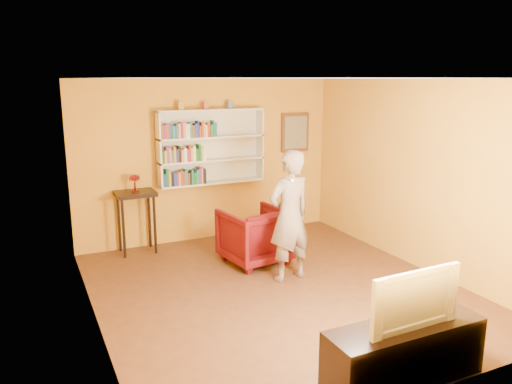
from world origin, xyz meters
TOP-DOWN VIEW (x-y plane):
  - room_shell at (0.00, 0.00)m, footprint 5.30×5.80m
  - bookshelf at (0.00, 2.41)m, footprint 1.80×0.29m
  - books_row_lower at (-0.50, 2.30)m, footprint 0.71×0.19m
  - books_row_middle at (-0.50, 2.30)m, footprint 0.71×0.19m
  - books_row_upper at (-0.41, 2.30)m, footprint 0.92×0.19m
  - ornament_left at (-0.50, 2.35)m, footprint 0.09×0.09m
  - ornament_centre at (-0.09, 2.35)m, footprint 0.08×0.08m
  - ornament_right at (0.33, 2.35)m, footprint 0.09×0.09m
  - framed_painting at (1.65, 2.46)m, footprint 0.55×0.05m
  - console_table at (-1.31, 2.25)m, footprint 0.60×0.46m
  - ruby_lustre at (-1.31, 2.25)m, footprint 0.17×0.16m
  - armchair at (0.18, 1.06)m, footprint 1.00×1.02m
  - person at (0.32, 0.26)m, footprint 0.71×0.52m
  - game_remote at (0.12, -0.08)m, footprint 0.04×0.15m
  - tv_cabinet at (0.11, -2.25)m, footprint 1.53×0.46m
  - television at (0.11, -2.25)m, footprint 0.95×0.15m

SIDE VIEW (x-z plane):
  - tv_cabinet at x=0.11m, z-range 0.00..0.55m
  - armchair at x=0.18m, z-range 0.00..0.83m
  - console_table at x=-1.31m, z-range 0.32..1.31m
  - television at x=0.11m, z-range 0.55..1.09m
  - person at x=0.32m, z-range 0.00..1.79m
  - room_shell at x=0.00m, z-range -0.42..2.46m
  - books_row_lower at x=-0.50m, z-range 1.00..1.27m
  - ruby_lustre at x=-1.31m, z-range 1.05..1.32m
  - game_remote at x=0.12m, z-range 1.46..1.50m
  - books_row_middle at x=-0.50m, z-range 1.38..1.64m
  - bookshelf at x=0.00m, z-range 0.98..2.21m
  - framed_painting at x=1.65m, z-range 1.40..2.10m
  - books_row_upper at x=-0.41m, z-range 1.75..2.02m
  - ornament_centre at x=-0.09m, z-range 2.21..2.33m
  - ornament_right at x=0.33m, z-range 2.21..2.33m
  - ornament_left at x=-0.50m, z-range 2.21..2.34m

